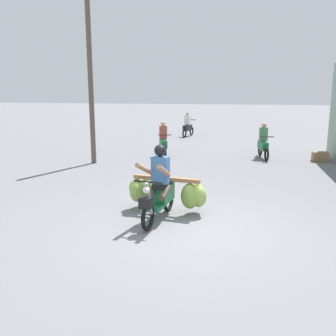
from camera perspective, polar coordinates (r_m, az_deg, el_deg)
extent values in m
plane|color=slate|center=(7.32, 3.19, -9.38)|extent=(120.00, 120.00, 0.00)
torus|color=black|center=(7.17, -3.12, -7.46)|extent=(0.16, 0.57, 0.56)
torus|color=black|center=(8.23, 0.07, -4.83)|extent=(0.16, 0.57, 0.56)
cube|color=#196638|center=(7.60, -1.68, -5.99)|extent=(0.32, 0.59, 0.08)
cube|color=#196638|center=(7.90, -0.65, -3.90)|extent=(0.37, 0.67, 0.36)
cube|color=black|center=(7.77, -0.85, -2.50)|extent=(0.35, 0.63, 0.10)
cylinder|color=gray|center=(7.12, -2.97, -4.73)|extent=(0.11, 0.29, 0.69)
cylinder|color=black|center=(6.99, -3.12, -2.15)|extent=(0.56, 0.12, 0.04)
sphere|color=silver|center=(6.95, -3.36, -3.42)|extent=(0.14, 0.14, 0.14)
cube|color=black|center=(6.99, -3.46, -5.40)|extent=(0.26, 0.19, 0.20)
cube|color=#196638|center=(7.07, -3.15, -5.17)|extent=(0.14, 0.29, 0.04)
cube|color=olive|center=(7.97, -0.28, -1.69)|extent=(1.50, 0.32, 0.08)
cube|color=olive|center=(8.14, 0.14, -1.61)|extent=(1.35, 0.28, 0.06)
ellipsoid|color=#80A443|center=(8.21, -4.75, -3.70)|extent=(0.38, 0.35, 0.45)
cylinder|color=#998459|center=(8.14, -4.79, -1.87)|extent=(0.02, 0.02, 0.15)
ellipsoid|color=#82A645|center=(8.14, 4.58, -4.12)|extent=(0.42, 0.40, 0.51)
cylinder|color=#998459|center=(8.06, 4.61, -2.06)|extent=(0.02, 0.02, 0.16)
ellipsoid|color=#88AB4B|center=(7.95, 4.73, -4.41)|extent=(0.36, 0.33, 0.47)
cylinder|color=#998459|center=(7.88, 4.77, -2.42)|extent=(0.02, 0.02, 0.16)
ellipsoid|color=#7DA140|center=(7.92, 3.39, -4.34)|extent=(0.42, 0.39, 0.56)
cylinder|color=#998459|center=(7.84, 3.42, -2.24)|extent=(0.02, 0.02, 0.10)
ellipsoid|color=#88AB4A|center=(8.38, -4.57, -3.07)|extent=(0.48, 0.44, 0.48)
cylinder|color=#998459|center=(8.32, -4.60, -1.38)|extent=(0.02, 0.02, 0.09)
ellipsoid|color=#7DA140|center=(8.53, -3.64, -3.35)|extent=(0.41, 0.38, 0.64)
cylinder|color=#998459|center=(8.45, -3.67, -1.16)|extent=(0.02, 0.02, 0.09)
cube|color=#386699|center=(7.58, -1.17, -0.30)|extent=(0.37, 0.27, 0.56)
sphere|color=black|center=(7.49, -1.24, 2.73)|extent=(0.24, 0.24, 0.24)
cylinder|color=#9E7051|center=(7.19, -0.67, -0.45)|extent=(0.14, 0.72, 0.39)
cylinder|color=#9E7051|center=(7.33, -3.53, -0.23)|extent=(0.25, 0.72, 0.39)
cylinder|color=#4C4238|center=(7.53, -0.48, -3.76)|extent=(0.19, 0.45, 0.27)
cylinder|color=#4C4238|center=(7.63, -2.46, -3.56)|extent=(0.19, 0.45, 0.27)
torus|color=black|center=(14.50, -0.47, 2.51)|extent=(0.23, 0.52, 0.52)
torus|color=black|center=(15.58, -0.91, 3.18)|extent=(0.23, 0.52, 0.52)
cube|color=#196638|center=(15.10, -0.74, 3.81)|extent=(0.50, 0.93, 0.32)
cylinder|color=black|center=(14.45, -0.50, 5.12)|extent=(0.49, 0.18, 0.04)
cube|color=#994738|center=(15.06, -0.75, 5.52)|extent=(0.35, 0.28, 0.52)
sphere|color=tan|center=(15.00, -0.75, 6.84)|extent=(0.20, 0.20, 0.20)
torus|color=black|center=(14.41, 14.96, 2.03)|extent=(0.17, 0.53, 0.52)
torus|color=black|center=(15.46, 14.02, 2.75)|extent=(0.17, 0.53, 0.52)
cube|color=#196638|center=(14.99, 14.44, 3.37)|extent=(0.39, 0.93, 0.32)
cylinder|color=black|center=(14.36, 15.06, 4.66)|extent=(0.50, 0.12, 0.04)
cube|color=#4C7F51|center=(14.95, 14.51, 5.09)|extent=(0.33, 0.25, 0.52)
sphere|color=tan|center=(14.90, 14.60, 6.41)|extent=(0.20, 0.20, 0.20)
torus|color=black|center=(21.86, 3.65, 5.74)|extent=(0.20, 0.52, 0.52)
torus|color=black|center=(20.84, 2.56, 5.44)|extent=(0.20, 0.52, 0.52)
cube|color=black|center=(21.23, 3.02, 6.21)|extent=(0.45, 0.93, 0.32)
cylinder|color=black|center=(21.75, 3.62, 7.45)|extent=(0.49, 0.15, 0.04)
cube|color=silver|center=(21.17, 3.02, 7.41)|extent=(0.34, 0.27, 0.52)
sphere|color=tan|center=(21.16, 3.05, 8.36)|extent=(0.20, 0.20, 0.20)
cube|color=olive|center=(15.06, 22.42, 1.64)|extent=(0.56, 0.40, 0.36)
cylinder|color=brown|center=(13.65, -11.84, 12.57)|extent=(0.18, 0.18, 5.69)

